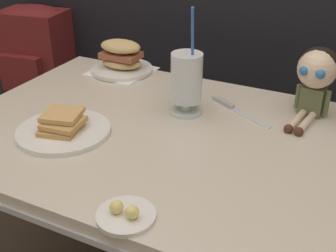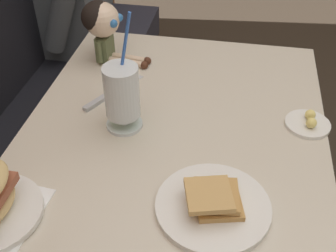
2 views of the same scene
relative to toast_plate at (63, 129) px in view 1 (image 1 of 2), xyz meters
name	(u,v)px [view 1 (image 1 of 2)]	position (x,y,z in m)	size (l,w,h in m)	color
booth_bench	(225,151)	(0.21, 0.76, -0.43)	(2.60, 0.48, 1.00)	black
diner_table	(156,188)	(0.21, 0.13, -0.21)	(1.11, 0.81, 0.74)	beige
toast_plate	(63,129)	(0.00, 0.00, 0.00)	(0.25, 0.25, 0.06)	white
milkshake_glass	(187,80)	(0.24, 0.26, 0.09)	(0.10, 0.10, 0.31)	silver
sandwich_plate	(121,59)	(-0.10, 0.46, 0.03)	(0.22, 0.22, 0.12)	white
butter_saucer	(126,214)	(0.33, -0.22, -0.01)	(0.12, 0.12, 0.04)	white
butter_knife	(231,106)	(0.35, 0.35, -0.01)	(0.22, 0.13, 0.01)	silver
seated_doll	(317,73)	(0.57, 0.41, 0.11)	(0.12, 0.22, 0.20)	#5B6642
backpack	(36,47)	(-0.76, 0.73, -0.10)	(0.32, 0.28, 0.41)	maroon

